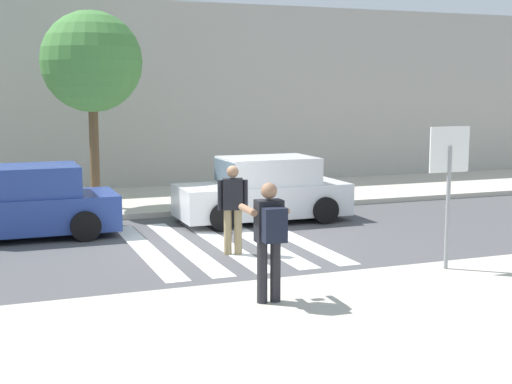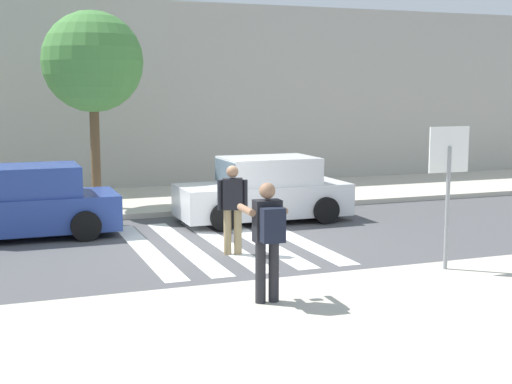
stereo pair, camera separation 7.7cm
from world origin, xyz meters
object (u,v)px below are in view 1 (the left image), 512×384
object	(u,v)px
street_tree_center	(92,62)
photographer_with_backpack	(270,232)
parked_car_blue	(21,204)
pedestrian_crossing	(233,204)
parked_car_white	(264,191)
stop_sign	(449,166)

from	to	relation	value
street_tree_center	photographer_with_backpack	bearing A→B (deg)	-83.39
photographer_with_backpack	parked_car_blue	size ratio (longest dim) A/B	0.42
pedestrian_crossing	parked_car_white	bearing A→B (deg)	59.06
parked_car_white	stop_sign	bearing A→B (deg)	-80.64
stop_sign	street_tree_center	size ratio (longest dim) A/B	0.48
pedestrian_crossing	street_tree_center	bearing A→B (deg)	107.20
photographer_with_backpack	street_tree_center	xyz separation A→B (m)	(-1.08, 9.34, 2.67)
parked_car_white	street_tree_center	size ratio (longest dim) A/B	0.82
parked_car_white	street_tree_center	bearing A→B (deg)	144.06
stop_sign	parked_car_white	world-z (taller)	stop_sign
pedestrian_crossing	parked_car_blue	size ratio (longest dim) A/B	0.42
parked_car_white	street_tree_center	xyz separation A→B (m)	(-3.63, 2.63, 3.11)
pedestrian_crossing	street_tree_center	distance (m)	6.64
stop_sign	parked_car_white	xyz separation A→B (m)	(-0.98, 5.94, -1.16)
photographer_with_backpack	pedestrian_crossing	bearing A→B (deg)	79.14
pedestrian_crossing	parked_car_white	xyz separation A→B (m)	(1.86, 3.10, -0.25)
photographer_with_backpack	street_tree_center	world-z (taller)	street_tree_center
photographer_with_backpack	parked_car_white	world-z (taller)	photographer_with_backpack
street_tree_center	parked_car_white	bearing A→B (deg)	-35.94
stop_sign	parked_car_white	bearing A→B (deg)	99.36
stop_sign	parked_car_white	size ratio (longest dim) A/B	0.59
parked_car_white	photographer_with_backpack	bearing A→B (deg)	-110.81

